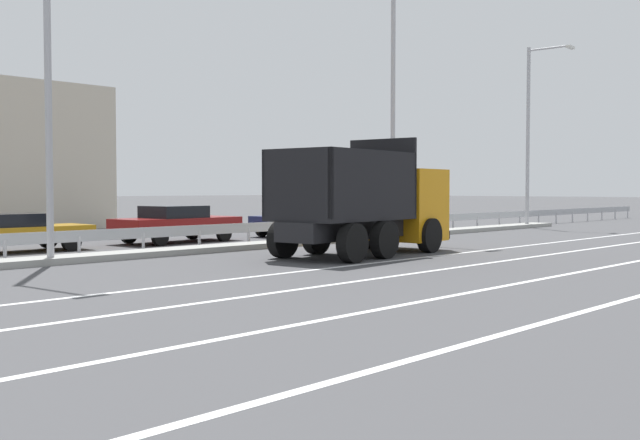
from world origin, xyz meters
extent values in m
plane|color=#424244|center=(0.00, 0.00, 0.00)|extent=(320.00, 320.00, 0.00)
cube|color=silver|center=(-2.07, -2.94, 0.00)|extent=(62.79, 0.16, 0.01)
cube|color=silver|center=(-2.07, -5.12, 0.00)|extent=(62.79, 0.16, 0.01)
cube|color=silver|center=(-2.07, -7.74, 0.00)|extent=(62.79, 0.16, 0.01)
cube|color=gray|center=(0.00, 2.95, 0.09)|extent=(34.54, 1.10, 0.18)
cube|color=#9EA0A5|center=(0.00, 3.84, 0.62)|extent=(62.79, 0.04, 0.32)
cylinder|color=#ADADB2|center=(-10.37, 3.84, 0.31)|extent=(0.09, 0.09, 0.62)
cylinder|color=#ADADB2|center=(-8.29, 3.84, 0.31)|extent=(0.09, 0.09, 0.62)
cylinder|color=#ADADB2|center=(-6.22, 3.84, 0.31)|extent=(0.09, 0.09, 0.62)
cylinder|color=#ADADB2|center=(-4.15, 3.84, 0.31)|extent=(0.09, 0.09, 0.62)
cylinder|color=#ADADB2|center=(-2.07, 3.84, 0.31)|extent=(0.09, 0.09, 0.62)
cylinder|color=#ADADB2|center=(0.00, 3.84, 0.31)|extent=(0.09, 0.09, 0.62)
cylinder|color=#ADADB2|center=(2.07, 3.84, 0.31)|extent=(0.09, 0.09, 0.62)
cylinder|color=#ADADB2|center=(4.15, 3.84, 0.31)|extent=(0.09, 0.09, 0.62)
cylinder|color=#ADADB2|center=(6.22, 3.84, 0.31)|extent=(0.09, 0.09, 0.62)
cylinder|color=#ADADB2|center=(8.29, 3.84, 0.31)|extent=(0.09, 0.09, 0.62)
cylinder|color=#ADADB2|center=(10.37, 3.84, 0.31)|extent=(0.09, 0.09, 0.62)
cylinder|color=#ADADB2|center=(12.44, 3.84, 0.31)|extent=(0.09, 0.09, 0.62)
cylinder|color=#ADADB2|center=(14.51, 3.84, 0.31)|extent=(0.09, 0.09, 0.62)
cylinder|color=#ADADB2|center=(16.59, 3.84, 0.31)|extent=(0.09, 0.09, 0.62)
cylinder|color=#ADADB2|center=(18.66, 3.84, 0.31)|extent=(0.09, 0.09, 0.62)
cylinder|color=#ADADB2|center=(20.73, 3.84, 0.31)|extent=(0.09, 0.09, 0.62)
cylinder|color=#ADADB2|center=(22.80, 3.84, 0.31)|extent=(0.09, 0.09, 0.62)
cylinder|color=#ADADB2|center=(24.88, 3.84, 0.31)|extent=(0.09, 0.09, 0.62)
cylinder|color=#ADADB2|center=(26.95, 3.84, 0.31)|extent=(0.09, 0.09, 0.62)
cylinder|color=#ADADB2|center=(29.02, 3.84, 0.31)|extent=(0.09, 0.09, 0.62)
cylinder|color=#ADADB2|center=(31.10, 3.84, 0.31)|extent=(0.09, 0.09, 0.62)
cube|color=orange|center=(0.10, -0.92, 1.42)|extent=(2.10, 2.59, 2.22)
cube|color=black|center=(1.05, -0.83, 1.81)|extent=(0.24, 2.07, 0.84)
cube|color=black|center=(1.08, -0.82, 0.47)|extent=(0.33, 2.37, 0.24)
cube|color=black|center=(-3.01, -1.23, 0.79)|extent=(4.48, 1.75, 0.53)
cube|color=black|center=(-3.01, -1.23, 1.11)|extent=(4.40, 2.72, 0.12)
cube|color=black|center=(-3.12, -0.13, 2.08)|extent=(4.19, 0.51, 1.81)
cube|color=black|center=(-2.90, -2.33, 2.08)|extent=(4.19, 0.51, 1.81)
cube|color=black|center=(-0.97, -1.03, 2.30)|extent=(0.33, 2.32, 2.26)
cube|color=black|center=(-5.04, -1.43, 2.08)|extent=(0.33, 2.32, 1.81)
cylinder|color=black|center=(-0.30, 0.23, 0.52)|extent=(1.07, 0.42, 1.04)
cylinder|color=black|center=(-0.06, -2.13, 0.52)|extent=(1.07, 0.42, 1.04)
cylinder|color=black|center=(-2.80, -0.02, 0.52)|extent=(1.07, 0.42, 1.04)
cylinder|color=black|center=(-2.56, -2.38, 0.52)|extent=(1.07, 0.42, 1.04)
cylinder|color=black|center=(-4.32, -0.17, 0.52)|extent=(1.07, 0.42, 1.04)
cylinder|color=black|center=(-4.09, -2.53, 0.52)|extent=(1.07, 0.42, 1.04)
cylinder|color=white|center=(2.25, 2.95, 0.15)|extent=(0.16, 0.16, 0.29)
cylinder|color=black|center=(2.25, 2.95, 0.44)|extent=(0.16, 0.16, 0.29)
cylinder|color=white|center=(2.25, 2.95, 0.73)|extent=(0.16, 0.16, 0.29)
cylinder|color=black|center=(2.25, 2.95, 1.02)|extent=(0.16, 0.16, 0.29)
cylinder|color=white|center=(2.25, 2.95, 1.31)|extent=(0.16, 0.16, 0.29)
cylinder|color=#1E4CB2|center=(2.25, 2.95, 1.78)|extent=(0.66, 0.03, 0.66)
cylinder|color=white|center=(2.25, 2.95, 1.78)|extent=(0.71, 0.02, 0.71)
cylinder|color=#ADADB2|center=(-9.63, 2.86, 5.00)|extent=(0.18, 0.18, 10.00)
cylinder|color=#ADADB2|center=(4.53, 2.84, 5.42)|extent=(0.18, 0.18, 10.84)
cylinder|color=#ADADB2|center=(15.49, 2.86, 4.46)|extent=(0.18, 0.18, 8.92)
cylinder|color=#ADADB2|center=(15.56, 1.82, 8.77)|extent=(0.25, 2.08, 0.10)
cube|color=silver|center=(15.64, 0.78, 8.69)|extent=(0.71, 0.25, 0.12)
cube|color=#B27A14|center=(-8.56, 7.04, 0.55)|extent=(4.36, 1.76, 0.49)
cube|color=black|center=(-8.69, 7.04, 0.99)|extent=(1.85, 1.50, 0.39)
cylinder|color=black|center=(-7.20, 7.80, 0.30)|extent=(0.60, 0.21, 0.60)
cylinder|color=black|center=(-7.24, 6.22, 0.30)|extent=(0.60, 0.21, 0.60)
cube|color=maroon|center=(-2.74, 6.95, 0.60)|extent=(4.75, 2.10, 0.59)
cube|color=black|center=(-2.88, 6.94, 1.11)|extent=(2.04, 1.74, 0.43)
cylinder|color=black|center=(-1.34, 7.91, 0.30)|extent=(0.61, 0.23, 0.60)
cylinder|color=black|center=(-1.25, 6.13, 0.30)|extent=(0.61, 0.23, 0.60)
cylinder|color=black|center=(-4.23, 7.76, 0.30)|extent=(0.61, 0.23, 0.60)
cylinder|color=black|center=(-4.14, 5.99, 0.30)|extent=(0.61, 0.23, 0.60)
cube|color=navy|center=(2.91, 6.53, 0.57)|extent=(4.06, 2.05, 0.55)
cube|color=black|center=(2.79, 6.52, 1.04)|extent=(1.77, 1.66, 0.40)
cylinder|color=black|center=(4.06, 7.45, 0.30)|extent=(0.61, 0.25, 0.60)
cylinder|color=black|center=(4.19, 5.80, 0.30)|extent=(0.61, 0.25, 0.60)
cylinder|color=black|center=(1.63, 7.25, 0.30)|extent=(0.61, 0.25, 0.60)
cylinder|color=black|center=(1.76, 5.61, 0.30)|extent=(0.61, 0.25, 0.60)
cube|color=#A3A3A8|center=(8.74, 6.41, 0.56)|extent=(4.44, 2.01, 0.51)
cube|color=black|center=(8.87, 6.41, 1.05)|extent=(1.89, 1.72, 0.49)
cylinder|color=black|center=(7.41, 5.47, 0.30)|extent=(0.61, 0.22, 0.60)
cylinder|color=black|center=(7.36, 7.27, 0.30)|extent=(0.61, 0.22, 0.60)
cylinder|color=black|center=(10.13, 5.55, 0.30)|extent=(0.61, 0.22, 0.60)
cylinder|color=black|center=(10.08, 7.35, 0.30)|extent=(0.61, 0.22, 0.60)
camera|label=1|loc=(-18.75, -15.18, 1.92)|focal=42.00mm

